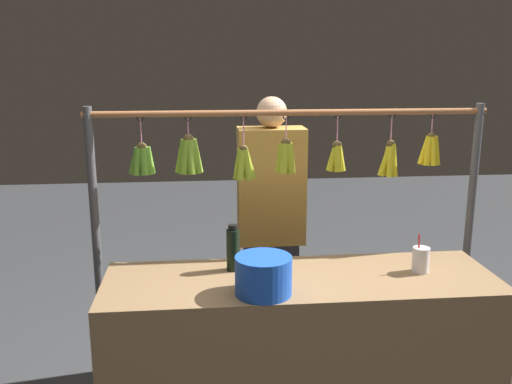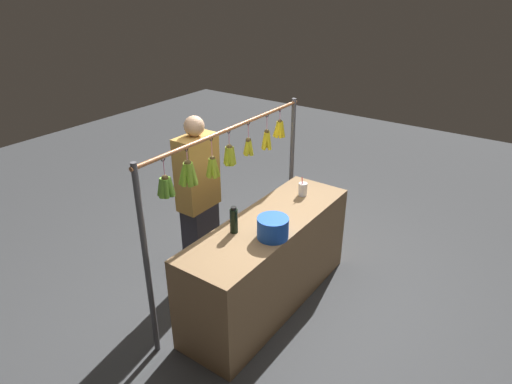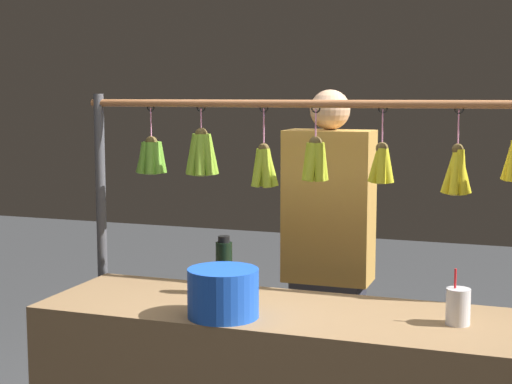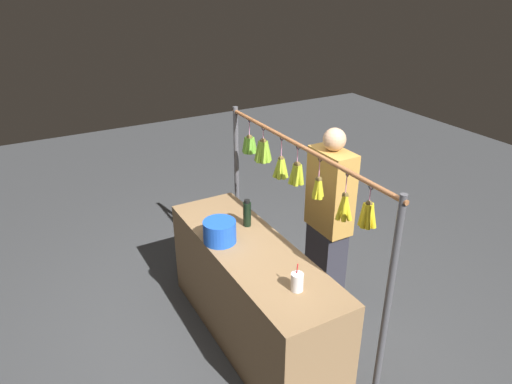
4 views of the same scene
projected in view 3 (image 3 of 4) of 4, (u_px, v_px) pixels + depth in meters
The scene contains 5 objects.
display_rack at pixel (307, 200), 3.15m from camera, with size 2.06×0.15×1.61m.
water_bottle at pixel (224, 267), 3.02m from camera, with size 0.06×0.06×0.23m.
blue_bucket at pixel (223, 293), 2.71m from camera, with size 0.25×0.25×0.17m, color blue.
drink_cup at pixel (458, 306), 2.62m from camera, with size 0.08×0.08×0.19m.
vendor_person at pixel (328, 274), 3.52m from camera, with size 0.39×0.21×1.63m.
Camera 3 is at (-0.79, 2.62, 1.61)m, focal length 54.91 mm.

